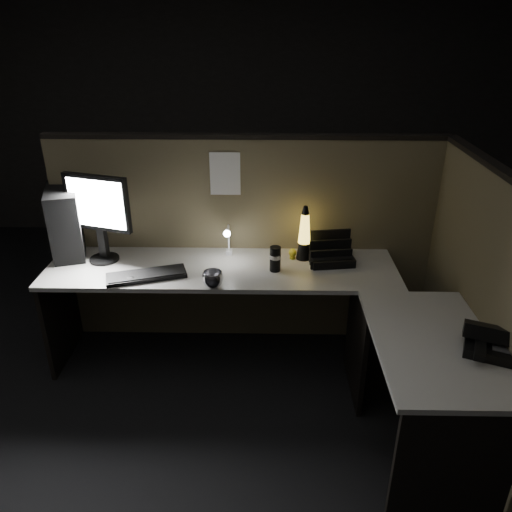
{
  "coord_description": "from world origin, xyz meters",
  "views": [
    {
      "loc": [
        0.14,
        -2.31,
        2.22
      ],
      "look_at": [
        0.08,
        0.35,
        0.93
      ],
      "focal_mm": 35.0,
      "sensor_mm": 36.0,
      "label": 1
    }
  ],
  "objects_px": {
    "pc_tower": "(66,221)",
    "lava_lamp": "(304,237)",
    "monitor": "(98,210)",
    "keyboard": "(147,275)",
    "desk_phone": "(489,341)"
  },
  "relations": [
    {
      "from": "pc_tower",
      "to": "lava_lamp",
      "type": "bearing_deg",
      "value": -20.58
    },
    {
      "from": "monitor",
      "to": "pc_tower",
      "type": "bearing_deg",
      "value": 175.3
    },
    {
      "from": "monitor",
      "to": "keyboard",
      "type": "relative_size",
      "value": 1.19
    },
    {
      "from": "pc_tower",
      "to": "lava_lamp",
      "type": "height_order",
      "value": "pc_tower"
    },
    {
      "from": "keyboard",
      "to": "desk_phone",
      "type": "height_order",
      "value": "desk_phone"
    },
    {
      "from": "pc_tower",
      "to": "monitor",
      "type": "distance_m",
      "value": 0.32
    },
    {
      "from": "lava_lamp",
      "to": "desk_phone",
      "type": "height_order",
      "value": "lava_lamp"
    },
    {
      "from": "monitor",
      "to": "keyboard",
      "type": "distance_m",
      "value": 0.54
    },
    {
      "from": "pc_tower",
      "to": "keyboard",
      "type": "relative_size",
      "value": 0.94
    },
    {
      "from": "lava_lamp",
      "to": "monitor",
      "type": "bearing_deg",
      "value": -178.35
    },
    {
      "from": "pc_tower",
      "to": "monitor",
      "type": "relative_size",
      "value": 0.79
    },
    {
      "from": "monitor",
      "to": "keyboard",
      "type": "xyz_separation_m",
      "value": [
        0.34,
        -0.25,
        -0.34
      ]
    },
    {
      "from": "monitor",
      "to": "desk_phone",
      "type": "height_order",
      "value": "monitor"
    },
    {
      "from": "lava_lamp",
      "to": "pc_tower",
      "type": "bearing_deg",
      "value": 177.56
    },
    {
      "from": "lava_lamp",
      "to": "desk_phone",
      "type": "bearing_deg",
      "value": -50.59
    }
  ]
}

